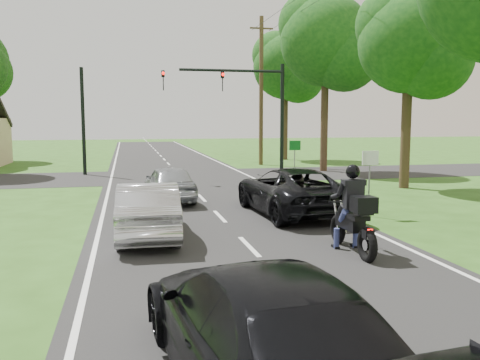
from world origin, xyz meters
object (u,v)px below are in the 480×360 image
silver_suv (169,183)px  sign_white (370,167)px  dark_suv (291,191)px  traffic_signal (248,100)px  motorcycle_rider (354,218)px  dark_car_behind (261,326)px  utility_pole_far (261,90)px  sign_green (295,152)px  silver_sedan (148,210)px

silver_suv → sign_white: (6.01, -4.52, 0.89)m
dark_suv → sign_white: (2.29, -1.02, 0.82)m
sign_white → traffic_signal: bearing=97.0°
motorcycle_rider → sign_white: bearing=60.1°
dark_suv → dark_car_behind: (-3.84, -10.45, -0.01)m
dark_suv → silver_suv: bearing=-46.3°
dark_suv → sign_white: size_ratio=2.59×
utility_pole_far → sign_green: size_ratio=4.71×
silver_suv → traffic_signal: (4.65, 6.50, 3.43)m
silver_sedan → sign_green: 11.90m
dark_car_behind → sign_green: (6.33, 17.43, 0.83)m
motorcycle_rider → utility_pole_far: utility_pole_far is taller
motorcycle_rider → dark_car_behind: motorcycle_rider is taller
utility_pole_far → silver_suv: bearing=-117.4°
dark_suv → utility_pole_far: 18.89m
utility_pole_far → dark_car_behind: bearing=-105.0°
silver_sedan → motorcycle_rider: bearing=151.9°
motorcycle_rider → traffic_signal: 15.45m
dark_suv → dark_car_behind: 11.13m
traffic_signal → sign_white: (1.36, -11.02, -2.54)m
utility_pole_far → sign_white: (-1.50, -19.02, -3.49)m
silver_sedan → traffic_signal: traffic_signal is taller
dark_suv → silver_sedan: size_ratio=1.25×
silver_sedan → silver_suv: bearing=-98.4°
dark_suv → sign_white: sign_white is taller
dark_car_behind → dark_suv: bearing=-115.5°
dark_suv → silver_sedan: dark_suv is taller
traffic_signal → utility_pole_far: size_ratio=0.64×
traffic_signal → dark_car_behind: bearing=-103.1°
utility_pole_far → sign_green: bearing=-96.7°
dark_suv → sign_green: 7.46m
motorcycle_rider → traffic_signal: size_ratio=0.38×
dark_car_behind → sign_green: 18.56m
dark_suv → sign_white: 2.64m
utility_pole_far → sign_white: bearing=-94.5°
motorcycle_rider → silver_suv: bearing=113.9°
motorcycle_rider → utility_pole_far: bearing=81.6°
silver_sedan → utility_pole_far: (8.57, 20.40, 4.34)m
traffic_signal → sign_green: traffic_signal is taller
motorcycle_rider → dark_car_behind: size_ratio=0.47×
traffic_signal → sign_green: (1.56, -3.02, -2.54)m
dark_car_behind → sign_white: (6.13, 9.43, 0.83)m
motorcycle_rider → silver_sedan: size_ratio=0.55×
dark_car_behind → sign_white: 11.28m
silver_suv → dark_car_behind: size_ratio=0.78×
traffic_signal → sign_green: bearing=-62.6°
silver_sedan → sign_white: sign_white is taller
dark_car_behind → traffic_signal: size_ratio=0.81×
silver_suv → sign_green: bearing=-154.9°
motorcycle_rider → sign_green: (2.65, 12.04, 0.77)m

